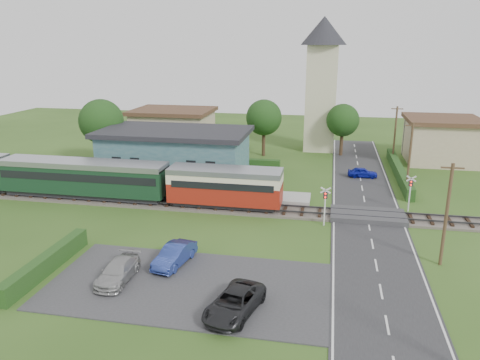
% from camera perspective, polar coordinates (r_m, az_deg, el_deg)
% --- Properties ---
extents(ground, '(120.00, 120.00, 0.00)m').
position_cam_1_polar(ground, '(39.69, 0.89, -4.68)').
color(ground, '#2D4C19').
extents(railway_track, '(76.00, 3.20, 0.49)m').
position_cam_1_polar(railway_track, '(41.49, 1.38, -3.56)').
color(railway_track, '#4C443D').
rests_on(railway_track, ground).
extents(road, '(6.00, 70.00, 0.05)m').
position_cam_1_polar(road, '(39.29, 15.46, -5.49)').
color(road, '#28282B').
rests_on(road, ground).
extents(car_park, '(17.00, 9.00, 0.08)m').
position_cam_1_polar(car_park, '(29.41, -6.34, -12.64)').
color(car_park, '#333335').
rests_on(car_park, ground).
extents(crossing_deck, '(6.20, 3.40, 0.45)m').
position_cam_1_polar(crossing_deck, '(41.08, 15.30, -4.20)').
color(crossing_deck, '#333335').
rests_on(crossing_deck, ground).
extents(platform, '(30.00, 3.00, 0.45)m').
position_cam_1_polar(platform, '(46.96, -10.05, -1.27)').
color(platform, gray).
rests_on(platform, ground).
extents(equipment_hut, '(2.30, 2.30, 2.55)m').
position_cam_1_polar(equipment_hut, '(49.94, -18.75, 0.98)').
color(equipment_hut, beige).
rests_on(equipment_hut, platform).
extents(station_building, '(16.00, 9.00, 5.30)m').
position_cam_1_polar(station_building, '(51.56, -7.91, 3.26)').
color(station_building, '#2D5C68').
rests_on(station_building, ground).
extents(train, '(43.20, 2.90, 3.40)m').
position_cam_1_polar(train, '(47.79, -21.84, 0.53)').
color(train, '#232328').
rests_on(train, ground).
extents(church_tower, '(6.00, 6.00, 17.60)m').
position_cam_1_polar(church_tower, '(64.60, 9.97, 12.56)').
color(church_tower, beige).
rests_on(church_tower, ground).
extents(house_west, '(10.80, 8.80, 5.50)m').
position_cam_1_polar(house_west, '(66.12, -8.12, 6.23)').
color(house_west, tan).
rests_on(house_west, ground).
extents(house_east, '(8.80, 8.80, 5.50)m').
position_cam_1_polar(house_east, '(62.99, 23.33, 4.55)').
color(house_east, tan).
rests_on(house_east, ground).
extents(hedge_carpark, '(0.80, 9.00, 1.20)m').
position_cam_1_polar(hedge_carpark, '(33.05, -22.53, -9.37)').
color(hedge_carpark, '#193814').
rests_on(hedge_carpark, ground).
extents(hedge_roadside, '(0.80, 18.00, 1.20)m').
position_cam_1_polar(hedge_roadside, '(54.74, 18.79, 1.04)').
color(hedge_roadside, '#193814').
rests_on(hedge_roadside, ground).
extents(hedge_station, '(22.00, 0.80, 1.30)m').
position_cam_1_polar(hedge_station, '(56.20, -6.35, 2.26)').
color(hedge_station, '#193814').
rests_on(hedge_station, ground).
extents(tree_a, '(5.20, 5.20, 8.00)m').
position_cam_1_polar(tree_a, '(57.70, -16.55, 6.85)').
color(tree_a, '#332316').
rests_on(tree_a, ground).
extents(tree_b, '(4.60, 4.60, 7.34)m').
position_cam_1_polar(tree_b, '(60.77, 2.93, 7.61)').
color(tree_b, '#332316').
rests_on(tree_b, ground).
extents(tree_c, '(4.20, 4.20, 6.78)m').
position_cam_1_polar(tree_c, '(62.22, 12.42, 7.12)').
color(tree_c, '#332316').
rests_on(tree_c, ground).
extents(utility_pole_b, '(1.40, 0.22, 7.00)m').
position_cam_1_polar(utility_pole_b, '(33.16, 23.88, -3.78)').
color(utility_pole_b, '#473321').
rests_on(utility_pole_b, ground).
extents(utility_pole_c, '(1.40, 0.22, 7.00)m').
position_cam_1_polar(utility_pole_c, '(48.27, 19.98, 2.66)').
color(utility_pole_c, '#473321').
rests_on(utility_pole_c, ground).
extents(utility_pole_d, '(1.40, 0.22, 7.00)m').
position_cam_1_polar(utility_pole_d, '(59.91, 18.36, 5.32)').
color(utility_pole_d, '#473321').
rests_on(utility_pole_d, ground).
extents(crossing_signal_near, '(0.84, 0.28, 3.28)m').
position_cam_1_polar(crossing_signal_near, '(38.03, 10.33, -2.48)').
color(crossing_signal_near, silver).
rests_on(crossing_signal_near, ground).
extents(crossing_signal_far, '(0.84, 0.28, 3.28)m').
position_cam_1_polar(crossing_signal_far, '(43.19, 20.05, -0.94)').
color(crossing_signal_far, silver).
rests_on(crossing_signal_far, ground).
extents(streetlamp_west, '(0.30, 0.30, 5.15)m').
position_cam_1_polar(streetlamp_west, '(64.24, -15.53, 5.72)').
color(streetlamp_west, '#3F3F47').
rests_on(streetlamp_west, ground).
extents(streetlamp_east, '(0.30, 0.30, 5.15)m').
position_cam_1_polar(streetlamp_east, '(65.13, 19.38, 5.53)').
color(streetlamp_east, '#3F3F47').
rests_on(streetlamp_east, ground).
extents(car_on_road, '(3.23, 1.39, 1.09)m').
position_cam_1_polar(car_on_road, '(53.05, 14.71, 0.90)').
color(car_on_road, '#0F18A2').
rests_on(car_on_road, road).
extents(car_park_blue, '(2.11, 4.25, 1.34)m').
position_cam_1_polar(car_park_blue, '(31.68, -7.98, -9.03)').
color(car_park_blue, navy).
rests_on(car_park_blue, car_park).
extents(car_park_silver, '(1.76, 4.23, 1.22)m').
position_cam_1_polar(car_park_silver, '(30.40, -14.66, -10.70)').
color(car_park_silver, '#9B9B9B').
rests_on(car_park_silver, car_park).
extents(car_park_dark, '(3.18, 5.01, 1.29)m').
position_cam_1_polar(car_park_dark, '(26.20, -0.67, -14.72)').
color(car_park_dark, black).
rests_on(car_park_dark, car_park).
extents(pedestrian_near, '(0.74, 0.51, 1.94)m').
position_cam_1_polar(pedestrian_near, '(44.24, -3.90, -0.53)').
color(pedestrian_near, gray).
rests_on(pedestrian_near, platform).
extents(pedestrian_far, '(0.73, 0.86, 1.54)m').
position_cam_1_polar(pedestrian_far, '(49.27, -17.73, 0.24)').
color(pedestrian_far, gray).
rests_on(pedestrian_far, platform).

